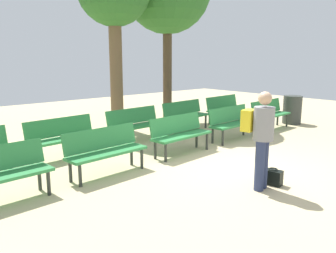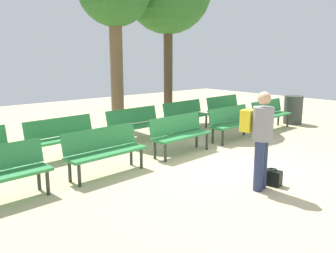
# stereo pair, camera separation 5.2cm
# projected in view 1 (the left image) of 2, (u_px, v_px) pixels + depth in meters

# --- Properties ---
(ground_plane) EXTENTS (24.71, 24.71, 0.00)m
(ground_plane) POSITION_uv_depth(u_px,v_px,m) (236.00, 169.00, 7.01)
(ground_plane) COLOR #CCB789
(bench_r0_c1) EXTENTS (1.63, 0.59, 0.87)m
(bench_r0_c1) POSITION_uv_depth(u_px,v_px,m) (105.00, 148.00, 6.61)
(bench_r0_c1) COLOR #2D8442
(bench_r0_c1) RESTS_ON ground_plane
(bench_r0_c2) EXTENTS (1.63, 0.60, 0.87)m
(bench_r0_c2) POSITION_uv_depth(u_px,v_px,m) (180.00, 132.00, 8.02)
(bench_r0_c2) COLOR #2D8442
(bench_r0_c2) RESTS_ON ground_plane
(bench_r0_c3) EXTENTS (1.62, 0.57, 0.87)m
(bench_r0_c3) POSITION_uv_depth(u_px,v_px,m) (232.00, 121.00, 9.37)
(bench_r0_c3) COLOR #2D8442
(bench_r0_c3) RESTS_ON ground_plane
(bench_r0_c4) EXTENTS (1.63, 0.58, 0.87)m
(bench_r0_c4) POSITION_uv_depth(u_px,v_px,m) (269.00, 113.00, 10.77)
(bench_r0_c4) COLOR #2D8442
(bench_r0_c4) RESTS_ON ground_plane
(bench_r1_c1) EXTENTS (1.63, 0.61, 0.87)m
(bench_r1_c1) POSITION_uv_depth(u_px,v_px,m) (63.00, 135.00, 7.69)
(bench_r1_c1) COLOR #2D8442
(bench_r1_c1) RESTS_ON ground_plane
(bench_r1_c2) EXTENTS (1.63, 0.57, 0.87)m
(bench_r1_c2) POSITION_uv_depth(u_px,v_px,m) (135.00, 123.00, 9.11)
(bench_r1_c2) COLOR #2D8442
(bench_r1_c2) RESTS_ON ground_plane
(bench_r1_c3) EXTENTS (1.63, 0.61, 0.87)m
(bench_r1_c3) POSITION_uv_depth(u_px,v_px,m) (185.00, 114.00, 10.53)
(bench_r1_c3) COLOR #2D8442
(bench_r1_c3) RESTS_ON ground_plane
(bench_r1_c4) EXTENTS (1.63, 0.58, 0.87)m
(bench_r1_c4) POSITION_uv_depth(u_px,v_px,m) (225.00, 107.00, 11.90)
(bench_r1_c4) COLOR #2D8442
(bench_r1_c4) RESTS_ON ground_plane
(visitor_with_backpack) EXTENTS (0.42, 0.58, 1.65)m
(visitor_with_backpack) POSITION_uv_depth(u_px,v_px,m) (261.00, 135.00, 5.80)
(visitor_with_backpack) COLOR navy
(visitor_with_backpack) RESTS_ON ground_plane
(handbag) EXTENTS (0.24, 0.35, 0.29)m
(handbag) POSITION_uv_depth(u_px,v_px,m) (273.00, 177.00, 6.14)
(handbag) COLOR black
(handbag) RESTS_ON ground_plane
(trash_bin) EXTENTS (0.60, 0.60, 0.92)m
(trash_bin) POSITION_uv_depth(u_px,v_px,m) (292.00, 110.00, 11.63)
(trash_bin) COLOR #383D38
(trash_bin) RESTS_ON ground_plane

